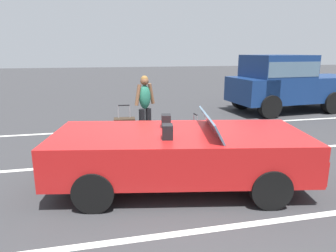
# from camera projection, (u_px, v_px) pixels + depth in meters

# --- Properties ---
(ground_plane) EXTENTS (80.00, 80.00, 0.00)m
(ground_plane) POSITION_uv_depth(u_px,v_px,m) (179.00, 185.00, 5.21)
(ground_plane) COLOR #333335
(lot_line_near) EXTENTS (18.00, 0.12, 0.01)m
(lot_line_near) POSITION_uv_depth(u_px,v_px,m) (206.00, 230.00, 3.89)
(lot_line_near) COLOR silver
(lot_line_near) RESTS_ON ground_plane
(lot_line_mid) EXTENTS (18.00, 0.12, 0.01)m
(lot_line_mid) POSITION_uv_depth(u_px,v_px,m) (163.00, 159.00, 6.45)
(lot_line_mid) COLOR silver
(lot_line_mid) RESTS_ON ground_plane
(lot_line_far) EXTENTS (18.00, 0.12, 0.01)m
(lot_line_far) POSITION_uv_depth(u_px,v_px,m) (145.00, 129.00, 9.01)
(lot_line_far) COLOR silver
(lot_line_far) RESTS_ON ground_plane
(convertible_car) EXTENTS (4.39, 2.49, 1.24)m
(convertible_car) POSITION_uv_depth(u_px,v_px,m) (191.00, 152.00, 5.07)
(convertible_car) COLOR red
(convertible_car) RESTS_ON ground_plane
(suitcase_large_black) EXTENTS (0.49, 0.32, 1.04)m
(suitcase_large_black) POSITION_uv_depth(u_px,v_px,m) (125.00, 134.00, 7.03)
(suitcase_large_black) COLOR #2D2319
(suitcase_large_black) RESTS_ON ground_plane
(suitcase_medium_bright) EXTENTS (0.27, 0.41, 0.84)m
(suitcase_medium_bright) POSITION_uv_depth(u_px,v_px,m) (192.00, 136.00, 7.04)
(suitcase_medium_bright) COLOR red
(suitcase_medium_bright) RESTS_ON ground_plane
(suitcase_small_carryon) EXTENTS (0.39, 0.35, 0.50)m
(suitcase_small_carryon) POSITION_uv_depth(u_px,v_px,m) (155.00, 144.00, 6.70)
(suitcase_small_carryon) COLOR black
(suitcase_small_carryon) RESTS_ON ground_plane
(traveler_person) EXTENTS (0.58, 0.36, 1.65)m
(traveler_person) POSITION_uv_depth(u_px,v_px,m) (145.00, 104.00, 7.63)
(traveler_person) COLOR black
(traveler_person) RESTS_ON ground_plane
(parked_pickup_truck_near) EXTENTS (5.14, 2.37, 2.10)m
(parked_pickup_truck_near) POSITION_uv_depth(u_px,v_px,m) (286.00, 82.00, 11.34)
(parked_pickup_truck_near) COLOR navy
(parked_pickup_truck_near) RESTS_ON ground_plane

